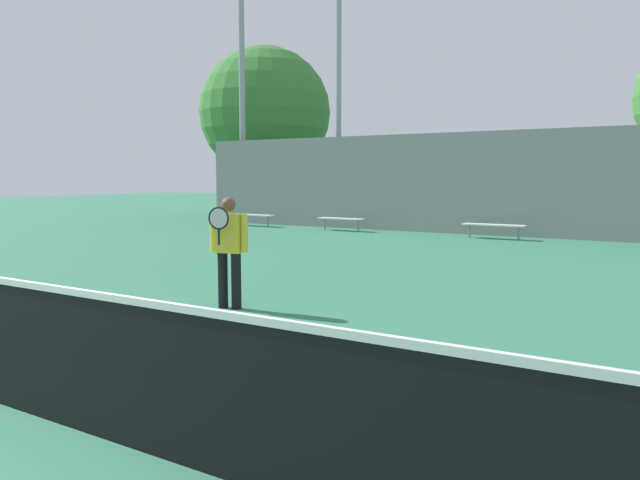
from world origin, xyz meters
The scene contains 10 objects.
ground_plane centered at (0.00, 0.00, 0.00)m, with size 100.00×100.00×0.00m, color #337556.
tennis_net centered at (0.00, 0.00, 0.54)m, with size 10.16×0.09×1.05m.
tennis_player centered at (-1.50, 3.85, 0.89)m, with size 0.58×0.46×1.56m.
bench_courtside_near centered at (-6.58, 15.65, 0.40)m, with size 1.68×0.40×0.44m.
bench_courtside_far centered at (-1.30, 15.65, 0.40)m, with size 1.85×0.40×0.44m.
bench_by_gate centered at (-10.43, 15.65, 0.40)m, with size 1.79×0.40×0.44m.
light_pole_near_left centered at (-7.64, 17.25, 5.76)m, with size 0.90×0.60×9.34m.
light_pole_far_right centered at (-12.18, 17.26, 6.96)m, with size 0.90×0.60×12.08m.
back_fence centered at (0.00, 16.68, 1.64)m, with size 26.21×0.06×3.28m.
tree_green_tall centered at (-13.50, 20.52, 4.78)m, with size 6.00×6.00×7.79m.
Camera 1 is at (4.20, -2.79, 1.85)m, focal length 35.00 mm.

